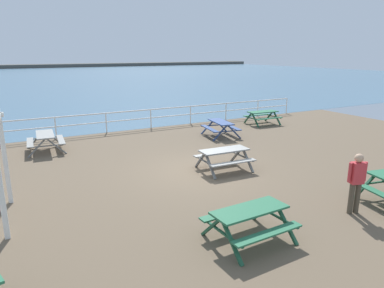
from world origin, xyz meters
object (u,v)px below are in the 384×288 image
picnic_table_mid_centre (221,125)px  picnic_table_far_left (224,154)px  visitor (356,180)px  picnic_table_corner (263,114)px  picnic_table_near_right (45,138)px  picnic_table_seaward (250,217)px

picnic_table_mid_centre → picnic_table_far_left: same height
picnic_table_mid_centre → visitor: (-1.71, -9.15, 0.36)m
picnic_table_corner → visitor: visitor is taller
picnic_table_near_right → picnic_table_mid_centre: 8.31m
picnic_table_mid_centre → picnic_table_seaward: (-5.02, -8.94, 0.00)m
picnic_table_near_right → visitor: bearing=-144.1°
picnic_table_mid_centre → picnic_table_corner: same height
picnic_table_mid_centre → picnic_table_seaward: size_ratio=1.07×
picnic_table_near_right → picnic_table_corner: (12.12, 0.13, 0.00)m
picnic_table_near_right → picnic_table_mid_centre: (8.21, -1.29, 0.00)m
picnic_table_far_left → visitor: visitor is taller
picnic_table_mid_centre → picnic_table_seaward: same height
picnic_table_seaward → visitor: 3.34m
picnic_table_mid_centre → picnic_table_near_right: bearing=89.2°
picnic_table_corner → picnic_table_mid_centre: bearing=-156.5°
visitor → picnic_table_mid_centre: bearing=-172.8°
picnic_table_seaward → picnic_table_mid_centre: bearing=58.4°
visitor → picnic_table_seaward: bearing=-76.0°
picnic_table_near_right → picnic_table_seaward: same height
picnic_table_far_left → visitor: (1.07, -4.64, 0.36)m
picnic_table_mid_centre → picnic_table_corner: 4.16m
picnic_table_seaward → picnic_table_corner: 13.68m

